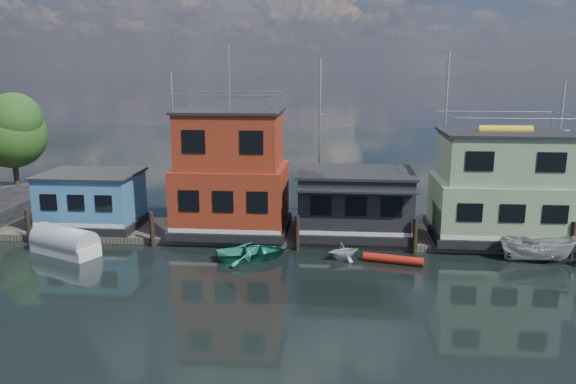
# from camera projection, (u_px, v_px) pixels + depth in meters

# --- Properties ---
(ground) EXTENTS (160.00, 160.00, 0.00)m
(ground) POSITION_uv_depth(u_px,v_px,m) (372.00, 319.00, 24.80)
(ground) COLOR black
(ground) RESTS_ON ground
(dock) EXTENTS (48.00, 5.00, 0.40)m
(dock) POSITION_uv_depth(u_px,v_px,m) (362.00, 235.00, 36.42)
(dock) COLOR #595147
(dock) RESTS_ON ground
(houseboat_blue) EXTENTS (6.40, 4.90, 3.66)m
(houseboat_blue) POSITION_uv_depth(u_px,v_px,m) (92.00, 200.00, 37.53)
(houseboat_blue) COLOR black
(houseboat_blue) RESTS_ON dock
(houseboat_red) EXTENTS (7.40, 5.90, 11.86)m
(houseboat_red) POSITION_uv_depth(u_px,v_px,m) (231.00, 174.00, 36.29)
(houseboat_red) COLOR black
(houseboat_red) RESTS_ON dock
(houseboat_dark) EXTENTS (7.40, 6.10, 4.06)m
(houseboat_dark) POSITION_uv_depth(u_px,v_px,m) (355.00, 202.00, 35.96)
(houseboat_dark) COLOR black
(houseboat_dark) RESTS_ON dock
(houseboat_green) EXTENTS (8.40, 5.90, 7.03)m
(houseboat_green) POSITION_uv_depth(u_px,v_px,m) (500.00, 188.00, 34.95)
(houseboat_green) COLOR black
(houseboat_green) RESTS_ON dock
(pilings) EXTENTS (42.28, 0.28, 2.20)m
(pilings) POSITION_uv_depth(u_px,v_px,m) (358.00, 235.00, 33.53)
(pilings) COLOR #2D2116
(pilings) RESTS_ON ground
(background_masts) EXTENTS (36.40, 0.16, 12.00)m
(background_masts) POSITION_uv_depth(u_px,v_px,m) (426.00, 142.00, 40.67)
(background_masts) COLOR silver
(background_masts) RESTS_ON ground
(tarp_runabout) EXTENTS (4.66, 3.35, 1.77)m
(tarp_runabout) POSITION_uv_depth(u_px,v_px,m) (65.00, 243.00, 33.38)
(tarp_runabout) COLOR silver
(tarp_runabout) RESTS_ON ground
(dinghy_white) EXTENTS (2.48, 2.35, 1.03)m
(dinghy_white) POSITION_uv_depth(u_px,v_px,m) (343.00, 251.00, 32.43)
(dinghy_white) COLOR silver
(dinghy_white) RESTS_ON ground
(motorboat) EXTENTS (4.27, 2.06, 1.59)m
(motorboat) POSITION_uv_depth(u_px,v_px,m) (538.00, 248.00, 31.95)
(motorboat) COLOR beige
(motorboat) RESTS_ON ground
(dinghy_teal) EXTENTS (4.83, 4.08, 0.85)m
(dinghy_teal) POSITION_uv_depth(u_px,v_px,m) (252.00, 252.00, 32.49)
(dinghy_teal) COLOR teal
(dinghy_teal) RESTS_ON ground
(red_kayak) EXTENTS (3.40, 1.25, 0.50)m
(red_kayak) POSITION_uv_depth(u_px,v_px,m) (393.00, 259.00, 31.79)
(red_kayak) COLOR red
(red_kayak) RESTS_ON ground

